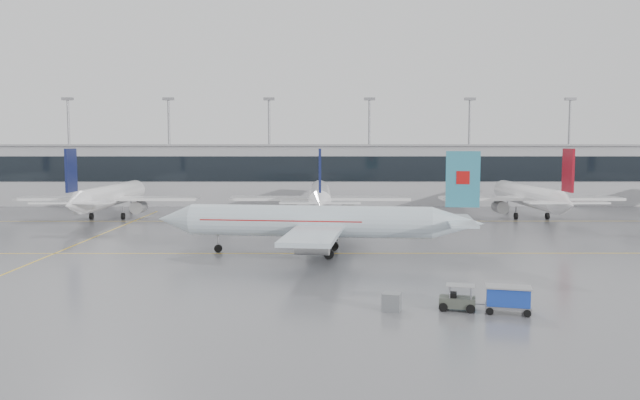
{
  "coord_description": "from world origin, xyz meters",
  "views": [
    {
      "loc": [
        -0.24,
        -69.52,
        12.13
      ],
      "look_at": [
        0.0,
        12.0,
        5.0
      ],
      "focal_mm": 35.0,
      "sensor_mm": 36.0,
      "label": 1
    }
  ],
  "objects_px": {
    "air_canada_jet": "(321,222)",
    "gse_unit": "(392,302)",
    "baggage_cart": "(508,297)",
    "baggage_tug": "(457,301)"
  },
  "relations": [
    {
      "from": "baggage_cart",
      "to": "gse_unit",
      "type": "xyz_separation_m",
      "value": [
        -8.36,
        0.71,
        -0.5
      ]
    },
    {
      "from": "baggage_cart",
      "to": "air_canada_jet",
      "type": "bearing_deg",
      "value": 132.73
    },
    {
      "from": "air_canada_jet",
      "to": "baggage_cart",
      "type": "distance_m",
      "value": 28.0
    },
    {
      "from": "air_canada_jet",
      "to": "baggage_cart",
      "type": "relative_size",
      "value": 10.38
    },
    {
      "from": "baggage_tug",
      "to": "gse_unit",
      "type": "bearing_deg",
      "value": -164.51
    },
    {
      "from": "air_canada_jet",
      "to": "gse_unit",
      "type": "relative_size",
      "value": 27.92
    },
    {
      "from": "baggage_tug",
      "to": "gse_unit",
      "type": "distance_m",
      "value": 4.87
    },
    {
      "from": "air_canada_jet",
      "to": "baggage_cart",
      "type": "bearing_deg",
      "value": 126.3
    },
    {
      "from": "air_canada_jet",
      "to": "gse_unit",
      "type": "bearing_deg",
      "value": 109.58
    },
    {
      "from": "air_canada_jet",
      "to": "gse_unit",
      "type": "height_order",
      "value": "air_canada_jet"
    }
  ]
}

